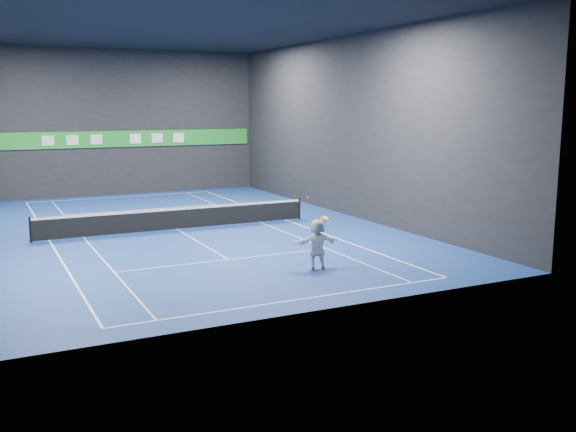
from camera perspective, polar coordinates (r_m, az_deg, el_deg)
name	(u,v)px	position (r m, az deg, el deg)	size (l,w,h in m)	color
ground	(178,230)	(29.46, -9.77, -1.21)	(26.00, 26.00, 0.00)	navy
ceiling	(172,24)	(29.14, -10.30, 16.44)	(26.00, 26.00, 0.00)	black
wall_back	(115,123)	(41.59, -15.13, 8.00)	(18.00, 0.10, 9.00)	black
wall_front	(317,146)	(16.89, 2.55, 6.25)	(18.00, 0.10, 9.00)	black
wall_right	(349,127)	(32.64, 5.45, 7.90)	(0.10, 26.00, 9.00)	black
baseline_near	(297,300)	(18.67, 0.79, -7.46)	(10.98, 0.08, 0.01)	white
baseline_far	(122,197)	(40.86, -14.54, 1.67)	(10.98, 0.08, 0.01)	white
sideline_doubles_left	(49,241)	(28.44, -20.44, -2.07)	(0.08, 23.78, 0.01)	white
sideline_doubles_right	(286,220)	(31.42, -0.14, -0.38)	(0.08, 23.78, 0.01)	white
sideline_singles_left	(84,238)	(28.60, -17.69, -1.85)	(0.06, 23.78, 0.01)	white
sideline_singles_right	(261,222)	(30.84, -2.44, -0.58)	(0.06, 23.78, 0.01)	white
service_line_near	(229,260)	(23.52, -5.31, -3.88)	(8.23, 0.06, 0.01)	white
service_line_far	(144,209)	(35.55, -12.72, 0.57)	(8.23, 0.06, 0.01)	white
center_service_line	(178,230)	(29.46, -9.77, -1.20)	(0.06, 12.80, 0.01)	white
player	(317,244)	(21.94, 2.60, -2.52)	(1.61, 0.51, 1.74)	white
tennis_ball	(308,198)	(21.65, 1.77, 1.64)	(0.07, 0.07, 0.07)	#C8FC2A
tennis_net	(177,218)	(29.36, -9.80, -0.17)	(12.50, 0.10, 1.07)	black
sponsor_banner	(116,139)	(41.56, -15.05, 6.62)	(17.64, 0.11, 1.00)	green
tennis_racket	(326,219)	(21.98, 3.36, -0.24)	(0.44, 0.35, 0.53)	red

